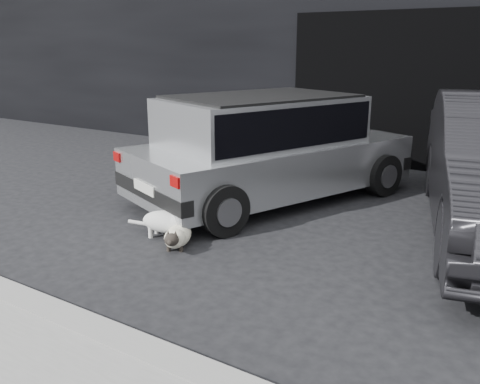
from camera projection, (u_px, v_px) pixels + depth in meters
The scene contains 7 objects.
ground at pixel (220, 221), 6.12m from camera, with size 80.00×80.00×0.00m, color black.
building_facade at pixel (438, 20), 9.77m from camera, with size 34.00×4.00×5.00m, color black.
garage_opening at pixel (404, 91), 8.47m from camera, with size 4.00×0.10×2.60m, color black.
curb at pixel (124, 346), 3.48m from camera, with size 18.00×0.25×0.12m, color gray.
silver_hatchback at pixel (267, 143), 6.83m from camera, with size 3.02×4.21×1.42m.
cat_siamese at pixel (177, 236), 5.29m from camera, with size 0.47×0.71×0.27m.
cat_white at pixel (170, 221), 5.54m from camera, with size 0.82×0.40×0.39m.
Camera 1 is at (3.31, -4.74, 2.04)m, focal length 38.00 mm.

